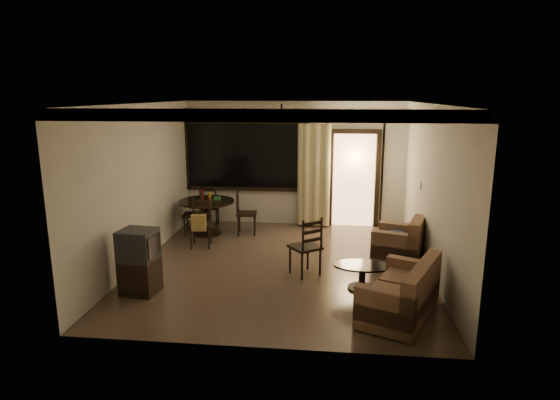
# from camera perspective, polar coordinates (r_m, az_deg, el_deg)

# --- Properties ---
(ground) EXTENTS (5.50, 5.50, 0.00)m
(ground) POSITION_cam_1_polar(r_m,az_deg,el_deg) (8.33, 0.18, -7.97)
(ground) COLOR #7F6651
(ground) RESTS_ON ground
(room_shell) EXTENTS (5.50, 6.70, 5.50)m
(room_shell) POSITION_cam_1_polar(r_m,az_deg,el_deg) (9.58, 4.85, 6.04)
(room_shell) COLOR beige
(room_shell) RESTS_ON ground
(dining_table) EXTENTS (1.18, 1.18, 0.96)m
(dining_table) POSITION_cam_1_polar(r_m,az_deg,el_deg) (10.09, -8.91, -0.93)
(dining_table) COLOR black
(dining_table) RESTS_ON ground
(dining_chair_west) EXTENTS (0.47, 0.47, 0.95)m
(dining_chair_west) POSITION_cam_1_polar(r_m,az_deg,el_deg) (10.14, -10.38, -2.67)
(dining_chair_west) COLOR black
(dining_chair_west) RESTS_ON ground
(dining_chair_east) EXTENTS (0.47, 0.47, 0.95)m
(dining_chair_east) POSITION_cam_1_polar(r_m,az_deg,el_deg) (10.08, -4.15, -2.59)
(dining_chair_east) COLOR black
(dining_chair_east) RESTS_ON ground
(dining_chair_south) EXTENTS (0.47, 0.52, 0.95)m
(dining_chair_south) POSITION_cam_1_polar(r_m,az_deg,el_deg) (9.35, -9.61, -3.84)
(dining_chair_south) COLOR black
(dining_chair_south) RESTS_ON ground
(dining_chair_north) EXTENTS (0.47, 0.47, 0.95)m
(dining_chair_north) POSITION_cam_1_polar(r_m,az_deg,el_deg) (10.72, -8.56, -1.75)
(dining_chair_north) COLOR black
(dining_chair_north) RESTS_ON ground
(tv_cabinet) EXTENTS (0.57, 0.52, 0.99)m
(tv_cabinet) POSITION_cam_1_polar(r_m,az_deg,el_deg) (7.40, -16.78, -7.17)
(tv_cabinet) COLOR black
(tv_cabinet) RESTS_ON ground
(sofa) EXTENTS (1.29, 1.62, 0.77)m
(sofa) POSITION_cam_1_polar(r_m,az_deg,el_deg) (6.64, 14.80, -11.16)
(sofa) COLOR #4F2F24
(sofa) RESTS_ON ground
(armchair) EXTENTS (1.02, 1.02, 0.82)m
(armchair) POSITION_cam_1_polar(r_m,az_deg,el_deg) (8.61, 14.53, -5.32)
(armchair) COLOR #4F2F24
(armchair) RESTS_ON ground
(coffee_table) EXTENTS (0.90, 0.54, 0.39)m
(coffee_table) POSITION_cam_1_polar(r_m,az_deg,el_deg) (7.40, 10.00, -8.73)
(coffee_table) COLOR black
(coffee_table) RESTS_ON ground
(side_chair) EXTENTS (0.62, 0.62, 1.01)m
(side_chair) POSITION_cam_1_polar(r_m,az_deg,el_deg) (7.84, 3.12, -7.01)
(side_chair) COLOR black
(side_chair) RESTS_ON ground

